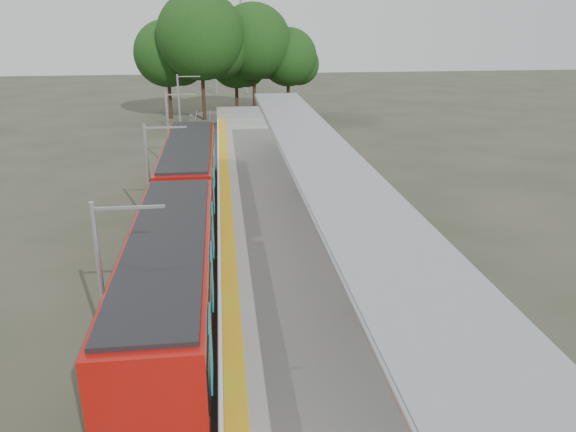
% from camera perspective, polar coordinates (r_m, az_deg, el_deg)
% --- Properties ---
extents(trackbed, '(3.00, 70.00, 0.24)m').
position_cam_1_polar(trackbed, '(30.10, -9.97, -0.30)').
color(trackbed, '#59544C').
rests_on(trackbed, ground).
extents(platform, '(6.00, 50.00, 1.00)m').
position_cam_1_polar(platform, '(30.03, -1.42, 0.72)').
color(platform, gray).
rests_on(platform, ground).
extents(tactile_strip, '(0.60, 50.00, 0.02)m').
position_cam_1_polar(tactile_strip, '(29.75, -6.32, 1.46)').
color(tactile_strip, gold).
rests_on(tactile_strip, platform).
extents(end_fence, '(6.00, 0.10, 1.20)m').
position_cam_1_polar(end_fence, '(53.99, -4.01, 10.43)').
color(end_fence, '#9EA0A5').
rests_on(end_fence, platform).
extents(train, '(2.74, 27.60, 3.62)m').
position_cam_1_polar(train, '(25.51, -10.65, 0.57)').
color(train, black).
rests_on(train, ground).
extents(canopy, '(3.27, 38.00, 3.66)m').
position_cam_1_polar(canopy, '(25.55, 2.94, 5.95)').
color(canopy, '#9EA0A5').
rests_on(canopy, platform).
extents(tree_cluster, '(19.03, 11.79, 12.68)m').
position_cam_1_polar(tree_cluster, '(59.98, -6.45, 16.80)').
color(tree_cluster, '#382316').
rests_on(tree_cluster, ground).
extents(catenary_masts, '(2.08, 48.16, 5.40)m').
position_cam_1_polar(catenary_masts, '(28.47, -13.85, 4.16)').
color(catenary_masts, '#9EA0A5').
rests_on(catenary_masts, ground).
extents(bench_near, '(0.64, 1.39, 0.92)m').
position_cam_1_polar(bench_near, '(19.29, 9.86, -7.70)').
color(bench_near, '#101A51').
rests_on(bench_near, platform).
extents(bench_mid, '(1.05, 1.60, 1.05)m').
position_cam_1_polar(bench_mid, '(31.05, 3.18, 3.38)').
color(bench_mid, '#101A51').
rests_on(bench_mid, platform).
extents(bench_far, '(0.93, 1.55, 1.01)m').
position_cam_1_polar(bench_far, '(31.71, 2.57, 3.70)').
color(bench_far, '#101A51').
rests_on(bench_far, platform).
extents(info_pillar_far, '(0.36, 0.36, 1.59)m').
position_cam_1_polar(info_pillar_far, '(31.46, 1.61, 3.88)').
color(info_pillar_far, beige).
rests_on(info_pillar_far, platform).
extents(litter_bin, '(0.51, 0.51, 0.85)m').
position_cam_1_polar(litter_bin, '(23.03, 5.15, -2.96)').
color(litter_bin, '#9EA0A5').
rests_on(litter_bin, platform).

